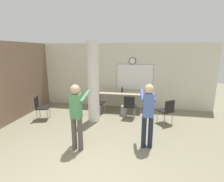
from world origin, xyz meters
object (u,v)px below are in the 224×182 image
Objects in this scene: person_playing_front at (77,112)px; chair_table_right at (130,105)px; chair_mid_room at (167,110)px; person_playing_side at (148,111)px; folding_table at (120,93)px; chair_table_left at (97,102)px; bottle_on_table at (122,90)px; chair_by_left_wall at (41,106)px.

chair_table_right is at bearing 64.70° from person_playing_front.
chair_mid_room is 0.51× the size of person_playing_side.
chair_table_right is (0.46, -0.84, -0.22)m from folding_table.
chair_table_left is 2.91m from person_playing_side.
chair_table_left is at bearing -142.34° from bottle_on_table.
bottle_on_table is 0.27× the size of chair_by_left_wall.
person_playing_front is (2.06, -1.64, 0.49)m from chair_by_left_wall.
chair_mid_room is (1.76, -1.14, -0.22)m from folding_table.
chair_mid_room and chair_table_right have the same top height.
chair_mid_room is at bearing 67.57° from person_playing_side.
chair_table_right is 2.09m from person_playing_side.
chair_mid_room reaches higher than folding_table.
chair_by_left_wall is at bearing -167.09° from chair_table_right.
chair_by_left_wall is at bearing 141.47° from person_playing_front.
person_playing_front reaches higher than chair_table_left.
bottle_on_table reaches higher than chair_by_left_wall.
person_playing_front is (-0.65, -3.20, 0.28)m from folding_table.
bottle_on_table is 0.27× the size of chair_table_left.
folding_table is at bearing 29.97° from chair_by_left_wall.
person_playing_side is (3.80, -1.21, 0.48)m from chair_by_left_wall.
chair_by_left_wall is 4.01m from person_playing_side.
folding_table is 1.07m from chair_table_left.
bottle_on_table reaches higher than chair_mid_room.
chair_table_right is at bearing 166.67° from chair_mid_room.
chair_by_left_wall is (-2.78, -1.62, -0.36)m from bottle_on_table.
bottle_on_table reaches higher than chair_table_right.
chair_table_left is 0.51× the size of person_playing_front.
bottle_on_table is 0.27× the size of chair_mid_room.
person_playing_front is at bearing -166.12° from person_playing_side.
person_playing_side reaches higher than chair_table_right.
chair_by_left_wall is at bearing -149.74° from bottle_on_table.
folding_table is at bearing 111.29° from person_playing_side.
person_playing_side reaches higher than chair_table_left.
folding_table is 7.64× the size of bottle_on_table.
chair_table_left is 1.00× the size of chair_table_right.
person_playing_side is at bearing -112.43° from chair_mid_room.
chair_by_left_wall is at bearing -150.03° from folding_table.
person_playing_front is (-2.41, -2.06, 0.49)m from chair_mid_room.
chair_mid_room is at bearing -35.27° from bottle_on_table.
chair_table_left is 1.32m from chair_table_right.
chair_mid_room and chair_by_left_wall have the same top height.
chair_mid_room is 0.51× the size of person_playing_front.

